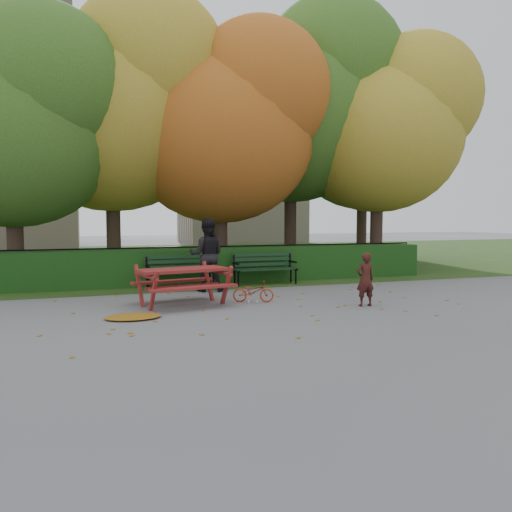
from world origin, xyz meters
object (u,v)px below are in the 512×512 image
object	(u,v)px
tree_g	(373,138)
bench_right	(264,266)
bicycle	(253,292)
adult	(207,255)
tree_b	(123,103)
child	(365,279)
bench_left	(180,269)
tree_c	(232,124)
picnic_table	(183,277)
tree_e	(390,126)
tree_d	(304,103)
tree_a	(22,120)

from	to	relation	value
tree_g	bench_right	bearing A→B (deg)	-140.05
bicycle	adult	bearing A→B (deg)	36.62
tree_b	child	distance (m)	9.59
tree_b	bench_left	xyz separation A→B (m)	(1.14, -3.04, -4.88)
bicycle	tree_c	bearing A→B (deg)	8.75
adult	picnic_table	bearing A→B (deg)	77.52
tree_e	adult	size ratio (longest dim) A/B	4.37
picnic_table	bicycle	bearing A→B (deg)	-15.23
bench_left	bench_right	xyz separation A→B (m)	(2.40, 0.00, 0.00)
tree_c	picnic_table	xyz separation A→B (m)	(-2.55, -4.91, -4.20)
tree_d	picnic_table	size ratio (longest dim) A/B	4.51
bench_right	adult	bearing A→B (deg)	-156.53
tree_d	bicycle	bearing A→B (deg)	-122.76
tree_b	tree_g	bearing A→B (deg)	15.63
tree_d	tree_g	distance (m)	5.16
tree_a	bench_right	world-z (taller)	tree_a
bench_right	bicycle	size ratio (longest dim) A/B	1.99
tree_c	tree_b	bearing A→B (deg)	166.55
bench_right	bicycle	distance (m)	3.04
bench_right	adult	world-z (taller)	adult
tree_c	tree_g	distance (m)	8.43
tree_g	bench_left	xyz separation A→B (m)	(-9.63, -6.06, -4.85)
tree_e	child	world-z (taller)	tree_e
bench_left	adult	size ratio (longest dim) A/B	0.97
adult	bench_right	bearing A→B (deg)	-141.32
tree_c	bicycle	bearing A→B (deg)	-101.25
tree_c	bench_right	xyz separation A→B (m)	(0.27, -2.26, -4.30)
tree_b	bench_right	xyz separation A→B (m)	(3.54, -3.04, -4.88)
tree_a	picnic_table	distance (m)	6.91
bicycle	bench_right	bearing A→B (deg)	-4.63
tree_b	picnic_table	xyz separation A→B (m)	(0.73, -5.69, -4.78)
tree_b	bicycle	size ratio (longest dim) A/B	9.73
picnic_table	bench_left	bearing A→B (deg)	69.76
tree_g	adult	world-z (taller)	tree_g
tree_d	adult	bearing A→B (deg)	-136.89
tree_e	bench_left	xyz separation A→B (m)	(-7.82, -2.07, -4.56)
tree_b	bench_left	distance (m)	5.87
tree_a	tree_b	world-z (taller)	tree_b
tree_a	tree_g	bearing A→B (deg)	17.19
tree_c	bench_left	world-z (taller)	tree_c
child	picnic_table	bearing A→B (deg)	-18.26
tree_e	tree_g	bearing A→B (deg)	65.60
tree_a	adult	size ratio (longest dim) A/B	4.02
tree_b	tree_e	distance (m)	9.03
tree_b	tree_g	world-z (taller)	tree_b
tree_c	adult	xyz separation A→B (m)	(-1.58, -3.06, -3.89)
tree_b	child	bearing A→B (deg)	-58.17
tree_g	bicycle	world-z (taller)	tree_g
tree_b	tree_g	xyz separation A→B (m)	(10.78, 3.02, -0.03)
tree_a	bench_right	distance (m)	7.69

